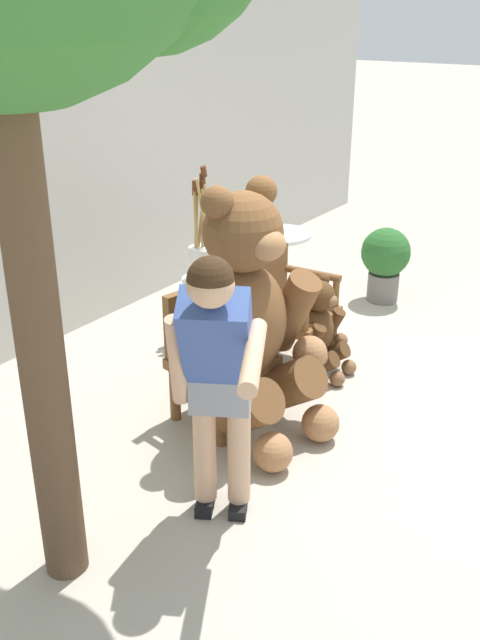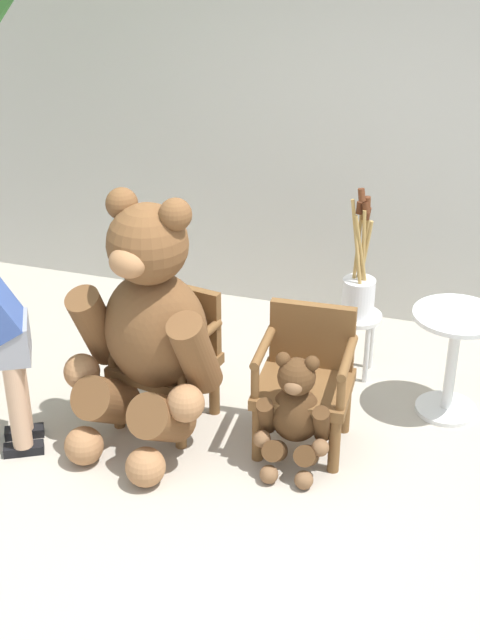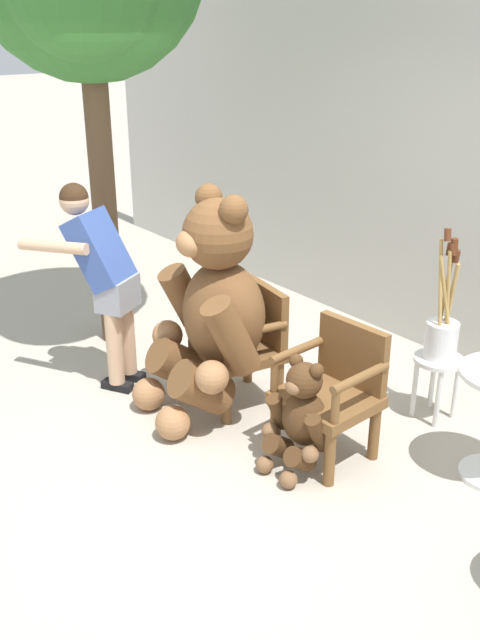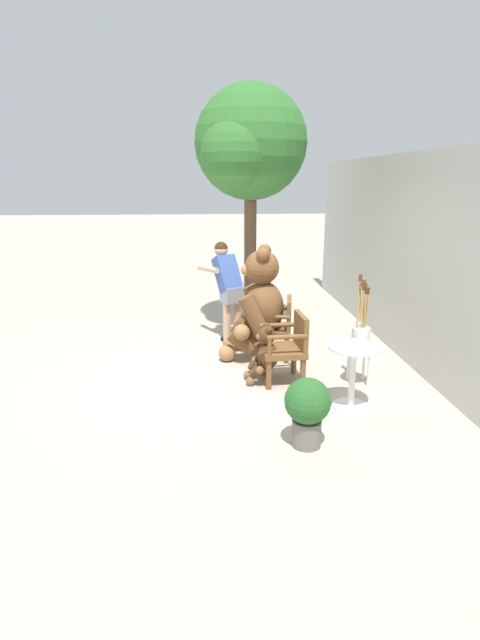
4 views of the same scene
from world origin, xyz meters
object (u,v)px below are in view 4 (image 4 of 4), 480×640
Objects in this scene: wooden_chair_right at (287,346)px; potted_plant at (307,407)px; person_visitor at (228,283)px; wooden_chair_left at (277,326)px; teddy_bear_large at (258,304)px; brush_bucket at (361,332)px; round_side_table at (353,370)px; teddy_bear_small at (265,354)px; white_stool at (359,356)px; patio_tree at (248,146)px.

wooden_chair_right reaches higher than potted_plant.
potted_plant is at bearing 9.70° from person_visitor.
teddy_bear_large is at bearing -95.64° from wooden_chair_left.
round_side_table is at bearing -23.42° from brush_bucket.
teddy_bear_small is 1.85m from person_visitor.
wooden_chair_left is at bearing -160.88° from round_side_table.
teddy_bear_large is at bearing -132.33° from brush_bucket.
wooden_chair_left is 0.56× the size of person_visitor.
teddy_bear_small is (0.01, -0.28, -0.10)m from wooden_chair_right.
wooden_chair_left is at bearing -179.94° from wooden_chair_right.
person_visitor is (-0.83, -0.38, 0.13)m from teddy_bear_large.
potted_plant is (1.44, -0.95, 0.04)m from white_stool.
brush_bucket reaches higher than wooden_chair_right.
wooden_chair_left is at bearing 10.69° from patio_tree.
white_stool is at bearing 40.81° from wooden_chair_left.
round_side_table is at bearing 19.12° from wooden_chair_left.
potted_plant is at bearing -33.42° from white_stool.
teddy_bear_small is 1.19m from round_side_table.
patio_tree is at bearing 148.89° from person_visitor.
person_visitor is 0.39× the size of patio_tree.
round_side_table is at bearing 35.74° from wooden_chair_right.
round_side_table reaches higher than white_stool.
wooden_chair_left is at bearing 36.99° from person_visitor.
brush_bucket is at bearing 125.22° from white_stool.
teddy_bear_large is 2.33× the size of potted_plant.
white_stool is 0.50× the size of brush_bucket.
wooden_chair_left is 0.88m from wooden_chair_right.
brush_bucket is at bearing 81.05° from wooden_chair_right.
teddy_bear_large is at bearing -163.61° from wooden_chair_right.
wooden_chair_right is 0.91m from brush_bucket.
wooden_chair_right is at bearing 91.15° from teddy_bear_small.
person_visitor is at bearing -170.30° from potted_plant.
teddy_bear_small is 1.59m from potted_plant.
teddy_bear_small is 1.21m from brush_bucket.
brush_bucket reaches higher than teddy_bear_small.
person_visitor is (-1.74, -0.36, 0.54)m from teddy_bear_small.
teddy_bear_large reaches higher than person_visitor.
person_visitor is 2.86m from round_side_table.
teddy_bear_large is (-0.03, -0.26, 0.31)m from wooden_chair_left.
wooden_chair_left is 1.26× the size of potted_plant.
brush_bucket is (1.87, 1.52, -0.24)m from person_visitor.
wooden_chair_right reaches higher than white_stool.
brush_bucket is 1.27× the size of round_side_table.
round_side_table is at bearing 25.79° from person_visitor.
teddy_bear_small is 1.10× the size of potted_plant.
brush_bucket is at bearing 156.58° from round_side_table.
teddy_bear_large reaches higher than wooden_chair_right.
round_side_table is (0.67, -0.29, 0.09)m from white_stool.
teddy_bear_small is at bearing -88.85° from wooden_chair_right.
wooden_chair_right is 0.22× the size of patio_tree.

